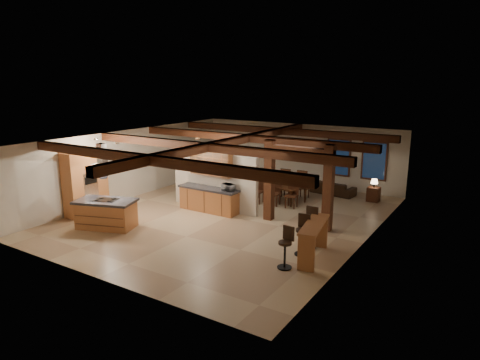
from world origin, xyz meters
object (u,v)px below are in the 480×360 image
object	(u,v)px
dining_table	(281,193)
kitchen_island	(106,213)
bar_counter	(314,235)
sofa	(333,188)

from	to	relation	value
dining_table	kitchen_island	bearing A→B (deg)	-106.16
dining_table	bar_counter	bearing A→B (deg)	-40.62
sofa	dining_table	bearing A→B (deg)	63.21
sofa	bar_counter	world-z (taller)	bar_counter
dining_table	sofa	xyz separation A→B (m)	(1.47, 2.16, -0.06)
dining_table	sofa	distance (m)	2.62
bar_counter	sofa	bearing A→B (deg)	106.09
kitchen_island	bar_counter	size ratio (longest dim) A/B	1.09
sofa	bar_counter	size ratio (longest dim) A/B	0.95
kitchen_island	sofa	world-z (taller)	kitchen_island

